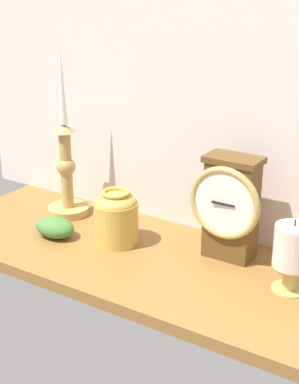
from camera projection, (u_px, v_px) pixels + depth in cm
name	position (u px, v px, depth cm)	size (l,w,h in cm)	color
ground_plane	(149.00, 262.00, 118.04)	(100.00, 36.00, 2.40)	brown
back_wall	(198.00, 82.00, 120.48)	(120.00, 2.00, 65.00)	beige
mantel_clock	(230.00, 206.00, 113.48)	(14.69, 7.49, 21.02)	brown
candlestick_tall_left	(66.00, 169.00, 134.36)	(9.85, 9.85, 39.21)	tan
brass_vase_jar	(116.00, 216.00, 121.54)	(9.31, 9.31, 11.77)	gold
pillar_candle_front	(292.00, 253.00, 102.75)	(6.87, 6.87, 13.84)	tan
ivy_sprig	(55.00, 227.00, 125.73)	(9.28, 6.49, 4.31)	#417435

